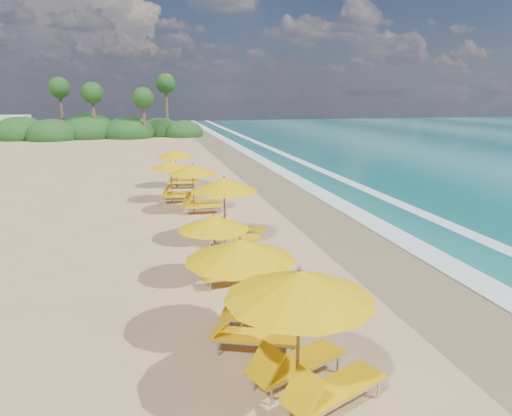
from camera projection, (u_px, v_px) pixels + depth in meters
ground at (256, 237)px, 18.31m from camera, size 160.00×160.00×0.00m
wet_sand at (350, 231)px, 19.21m from camera, size 4.00×160.00×0.01m
surf_foam at (408, 226)px, 19.82m from camera, size 4.00×160.00×0.01m
station_0 at (307, 326)px, 8.27m from camera, size 3.50×3.46×2.68m
station_1 at (249, 283)px, 10.36m from camera, size 3.25×3.21×2.51m
station_2 at (220, 244)px, 13.74m from camera, size 2.50×2.37×2.15m
station_3 at (230, 206)px, 17.33m from camera, size 3.35×3.31×2.58m
station_4 at (197, 185)px, 21.99m from camera, size 2.56×2.37×2.37m
station_5 at (175, 178)px, 24.19m from camera, size 2.47×2.30×2.22m
station_6 at (179, 165)px, 27.87m from camera, size 2.75×2.61×2.35m
treeline at (97, 130)px, 58.80m from camera, size 25.80×8.80×9.74m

